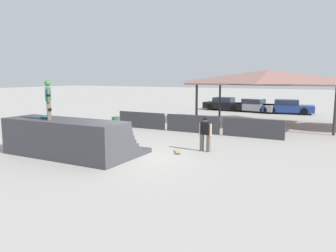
{
  "coord_description": "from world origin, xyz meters",
  "views": [
    {
      "loc": [
        7.45,
        -11.05,
        3.38
      ],
      "look_at": [
        -0.21,
        3.5,
        0.87
      ],
      "focal_mm": 35.0,
      "sensor_mm": 36.0,
      "label": 1
    }
  ],
  "objects_px": {
    "bystander_walking": "(205,131)",
    "trash_bin": "(116,124)",
    "skateboard_on_ground": "(178,152)",
    "parked_car_silver": "(254,106)",
    "parked_car_black": "(224,104)",
    "skateboard_on_deck": "(45,117)",
    "skater_on_deck": "(48,97)",
    "parked_car_blue": "(288,107)"
  },
  "relations": [
    {
      "from": "skateboard_on_deck",
      "to": "parked_car_black",
      "type": "distance_m",
      "value": 21.58
    },
    {
      "from": "trash_bin",
      "to": "skateboard_on_deck",
      "type": "bearing_deg",
      "value": -80.09
    },
    {
      "from": "parked_car_blue",
      "to": "skateboard_on_deck",
      "type": "bearing_deg",
      "value": -115.54
    },
    {
      "from": "skateboard_on_ground",
      "to": "parked_car_blue",
      "type": "distance_m",
      "value": 18.58
    },
    {
      "from": "skateboard_on_ground",
      "to": "parked_car_black",
      "type": "distance_m",
      "value": 19.1
    },
    {
      "from": "skater_on_deck",
      "to": "skateboard_on_deck",
      "type": "relative_size",
      "value": 1.98
    },
    {
      "from": "parked_car_silver",
      "to": "skater_on_deck",
      "type": "bearing_deg",
      "value": -89.11
    },
    {
      "from": "trash_bin",
      "to": "parked_car_blue",
      "type": "height_order",
      "value": "parked_car_blue"
    },
    {
      "from": "bystander_walking",
      "to": "trash_bin",
      "type": "bearing_deg",
      "value": -13.03
    },
    {
      "from": "parked_car_silver",
      "to": "parked_car_blue",
      "type": "relative_size",
      "value": 0.92
    },
    {
      "from": "trash_bin",
      "to": "parked_car_silver",
      "type": "bearing_deg",
      "value": 70.76
    },
    {
      "from": "bystander_walking",
      "to": "parked_car_black",
      "type": "distance_m",
      "value": 18.49
    },
    {
      "from": "skateboard_on_deck",
      "to": "skateboard_on_ground",
      "type": "height_order",
      "value": "skateboard_on_deck"
    },
    {
      "from": "bystander_walking",
      "to": "parked_car_blue",
      "type": "bearing_deg",
      "value": -84.79
    },
    {
      "from": "skateboard_on_deck",
      "to": "skateboard_on_ground",
      "type": "bearing_deg",
      "value": 51.69
    },
    {
      "from": "skater_on_deck",
      "to": "parked_car_blue",
      "type": "distance_m",
      "value": 22.59
    },
    {
      "from": "skater_on_deck",
      "to": "parked_car_silver",
      "type": "relative_size",
      "value": 0.39
    },
    {
      "from": "parked_car_blue",
      "to": "skateboard_on_ground",
      "type": "bearing_deg",
      "value": -103.67
    },
    {
      "from": "trash_bin",
      "to": "skateboard_on_ground",
      "type": "bearing_deg",
      "value": -31.06
    },
    {
      "from": "skater_on_deck",
      "to": "parked_car_blue",
      "type": "bearing_deg",
      "value": 112.4
    },
    {
      "from": "skateboard_on_deck",
      "to": "parked_car_silver",
      "type": "bearing_deg",
      "value": 101.05
    },
    {
      "from": "parked_car_black",
      "to": "parked_car_silver",
      "type": "bearing_deg",
      "value": 0.61
    },
    {
      "from": "bystander_walking",
      "to": "parked_car_silver",
      "type": "bearing_deg",
      "value": -75.04
    },
    {
      "from": "skateboard_on_deck",
      "to": "parked_car_black",
      "type": "height_order",
      "value": "skateboard_on_deck"
    },
    {
      "from": "parked_car_black",
      "to": "parked_car_blue",
      "type": "height_order",
      "value": "same"
    },
    {
      "from": "bystander_walking",
      "to": "parked_car_blue",
      "type": "distance_m",
      "value": 17.65
    },
    {
      "from": "skateboard_on_deck",
      "to": "parked_car_blue",
      "type": "height_order",
      "value": "skateboard_on_deck"
    },
    {
      "from": "skateboard_on_ground",
      "to": "parked_car_silver",
      "type": "relative_size",
      "value": 0.19
    },
    {
      "from": "skater_on_deck",
      "to": "trash_bin",
      "type": "xyz_separation_m",
      "value": [
        -1.63,
        6.76,
        -2.09
      ]
    },
    {
      "from": "skater_on_deck",
      "to": "skateboard_on_ground",
      "type": "xyz_separation_m",
      "value": [
        4.47,
        3.08,
        -2.46
      ]
    },
    {
      "from": "skateboard_on_ground",
      "to": "parked_car_silver",
      "type": "height_order",
      "value": "parked_car_silver"
    },
    {
      "from": "parked_car_black",
      "to": "parked_car_silver",
      "type": "relative_size",
      "value": 0.99
    },
    {
      "from": "skateboard_on_ground",
      "to": "parked_car_black",
      "type": "relative_size",
      "value": 0.19
    },
    {
      "from": "bystander_walking",
      "to": "skateboard_on_ground",
      "type": "distance_m",
      "value": 1.57
    },
    {
      "from": "trash_bin",
      "to": "parked_car_blue",
      "type": "xyz_separation_m",
      "value": [
        8.16,
        14.78,
        0.18
      ]
    },
    {
      "from": "bystander_walking",
      "to": "trash_bin",
      "type": "distance_m",
      "value": 7.64
    },
    {
      "from": "skateboard_on_deck",
      "to": "parked_car_silver",
      "type": "xyz_separation_m",
      "value": [
        4.01,
        21.32,
        -1.03
      ]
    },
    {
      "from": "skater_on_deck",
      "to": "skateboard_on_ground",
      "type": "height_order",
      "value": "skater_on_deck"
    },
    {
      "from": "skater_on_deck",
      "to": "parked_car_black",
      "type": "bearing_deg",
      "value": 127.91
    },
    {
      "from": "parked_car_black",
      "to": "skateboard_on_ground",
      "type": "bearing_deg",
      "value": -73.27
    },
    {
      "from": "bystander_walking",
      "to": "trash_bin",
      "type": "height_order",
      "value": "bystander_walking"
    },
    {
      "from": "skateboard_on_deck",
      "to": "parked_car_blue",
      "type": "bearing_deg",
      "value": 93.49
    }
  ]
}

